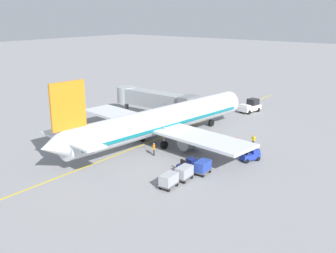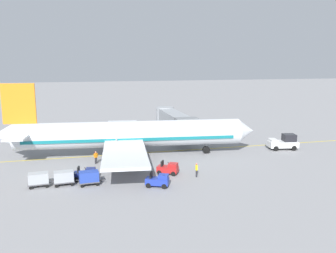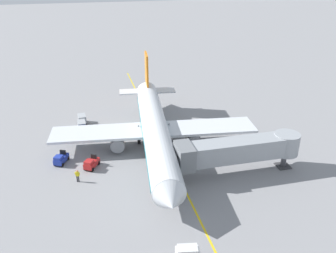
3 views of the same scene
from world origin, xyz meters
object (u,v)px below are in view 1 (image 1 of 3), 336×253
(ground_crew_loader, at_px, (253,140))
(ground_crew_wing_walker, at_px, (154,149))
(baggage_tug_lead, at_px, (231,144))
(baggage_cart_third_in_train, at_px, (169,180))
(baggage_tug_spare, at_px, (188,165))
(baggage_cart_second_in_train, at_px, (184,172))
(baggage_tug_trailing, at_px, (250,155))
(parked_airliner, at_px, (161,121))
(jet_bridge, at_px, (154,99))
(baggage_cart_front, at_px, (203,166))
(pushback_tractor, at_px, (250,106))

(ground_crew_loader, bearing_deg, ground_crew_wing_walker, -127.37)
(baggage_tug_lead, height_order, ground_crew_wing_walker, ground_crew_wing_walker)
(baggage_tug_lead, relative_size, baggage_cart_third_in_train, 0.94)
(baggage_tug_spare, relative_size, baggage_cart_second_in_train, 0.91)
(baggage_tug_trailing, bearing_deg, baggage_cart_third_in_train, -104.23)
(baggage_tug_trailing, distance_m, baggage_cart_third_in_train, 13.03)
(parked_airliner, relative_size, ground_crew_loader, 22.10)
(parked_airliner, xyz_separation_m, baggage_tug_spare, (9.22, -6.37, -2.47))
(jet_bridge, height_order, baggage_tug_lead, jet_bridge)
(baggage_cart_front, bearing_deg, baggage_tug_trailing, 71.67)
(baggage_cart_second_in_train, bearing_deg, baggage_tug_lead, 94.22)
(baggage_tug_lead, distance_m, baggage_tug_spare, 9.81)
(baggage_tug_spare, bearing_deg, jet_bridge, 139.50)
(baggage_tug_spare, bearing_deg, ground_crew_wing_walker, 166.86)
(jet_bridge, distance_m, baggage_tug_spare, 24.21)
(baggage_tug_spare, height_order, baggage_cart_second_in_train, baggage_tug_spare)
(baggage_tug_lead, relative_size, baggage_cart_front, 0.94)
(parked_airliner, bearing_deg, baggage_cart_third_in_train, -47.97)
(baggage_cart_second_in_train, bearing_deg, baggage_tug_trailing, 72.75)
(baggage_tug_spare, height_order, ground_crew_loader, ground_crew_loader)
(baggage_cart_second_in_train, distance_m, ground_crew_wing_walker, 8.59)
(baggage_tug_trailing, bearing_deg, ground_crew_loader, 112.75)
(baggage_cart_front, relative_size, baggage_cart_third_in_train, 1.00)
(baggage_tug_lead, bearing_deg, jet_bridge, 162.58)
(parked_airliner, xyz_separation_m, baggage_tug_trailing, (13.46, 1.24, -2.47))
(baggage_tug_lead, distance_m, ground_crew_loader, 3.50)
(parked_airliner, xyz_separation_m, baggage_cart_front, (11.05, -6.04, -2.24))
(jet_bridge, distance_m, pushback_tractor, 18.54)
(baggage_cart_second_in_train, distance_m, ground_crew_loader, 15.17)
(baggage_tug_lead, relative_size, baggage_cart_second_in_train, 0.94)
(ground_crew_loader, bearing_deg, baggage_cart_front, -91.14)
(jet_bridge, bearing_deg, baggage_tug_lead, -17.42)
(parked_airliner, height_order, ground_crew_loader, parked_airliner)
(jet_bridge, relative_size, pushback_tractor, 3.52)
(baggage_tug_lead, xyz_separation_m, ground_crew_wing_walker, (-6.76, -8.28, 0.24))
(parked_airliner, height_order, baggage_cart_second_in_train, parked_airliner)
(jet_bridge, relative_size, baggage_cart_third_in_train, 5.64)
(baggage_cart_third_in_train, bearing_deg, baggage_tug_trailing, 75.77)
(baggage_tug_spare, xyz_separation_m, ground_crew_wing_walker, (-6.52, 1.52, 0.24))
(baggage_tug_lead, distance_m, baggage_cart_third_in_train, 14.84)
(jet_bridge, distance_m, baggage_tug_lead, 19.62)
(baggage_tug_spare, relative_size, baggage_cart_front, 0.91)
(baggage_cart_front, xyz_separation_m, ground_crew_loader, (0.25, 12.44, 0.00))
(baggage_cart_second_in_train, relative_size, ground_crew_loader, 1.74)
(pushback_tractor, distance_m, baggage_tug_lead, 21.88)
(pushback_tractor, distance_m, ground_crew_loader, 19.90)
(baggage_cart_third_in_train, distance_m, ground_crew_loader, 17.82)
(baggage_tug_trailing, height_order, ground_crew_loader, ground_crew_loader)
(baggage_tug_lead, bearing_deg, baggage_cart_second_in_train, -85.78)
(baggage_tug_trailing, bearing_deg, ground_crew_wing_walker, -150.48)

